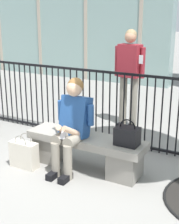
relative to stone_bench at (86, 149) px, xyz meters
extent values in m
plane|color=gray|center=(0.00, 0.00, -0.27)|extent=(60.00, 60.00, 0.00)
cube|color=gray|center=(0.00, 0.00, 0.13)|extent=(1.60, 0.44, 0.10)
cube|color=gray|center=(-0.56, 0.00, -0.10)|extent=(0.36, 0.37, 0.35)
cube|color=gray|center=(0.56, 0.00, -0.10)|extent=(0.36, 0.37, 0.35)
cylinder|color=gray|center=(-0.22, -0.18, 0.20)|extent=(0.15, 0.40, 0.15)
cylinder|color=gray|center=(-0.22, -0.38, -0.05)|extent=(0.11, 0.11, 0.45)
cube|color=black|center=(-0.22, -0.44, -0.23)|extent=(0.09, 0.22, 0.08)
cylinder|color=gray|center=(-0.04, -0.18, 0.20)|extent=(0.15, 0.40, 0.15)
cylinder|color=gray|center=(-0.04, -0.38, -0.05)|extent=(0.11, 0.11, 0.45)
cube|color=black|center=(-0.04, -0.44, -0.23)|extent=(0.09, 0.22, 0.08)
cube|color=#234C8C|center=(-0.13, -0.04, 0.44)|extent=(0.36, 0.30, 0.55)
cylinder|color=#234C8C|center=(-0.35, -0.04, 0.49)|extent=(0.08, 0.08, 0.26)
cylinder|color=#DBAD89|center=(-0.21, -0.26, 0.32)|extent=(0.16, 0.28, 0.20)
cylinder|color=#234C8C|center=(0.09, -0.04, 0.49)|extent=(0.08, 0.08, 0.26)
cylinder|color=#DBAD89|center=(-0.05, -0.26, 0.32)|extent=(0.16, 0.28, 0.20)
cube|color=silver|center=(-0.13, -0.32, 0.30)|extent=(0.07, 0.10, 0.13)
sphere|color=#DBAD89|center=(-0.13, -0.06, 0.81)|extent=(0.20, 0.20, 0.20)
sphere|color=olive|center=(-0.13, -0.03, 0.84)|extent=(0.20, 0.20, 0.20)
cube|color=black|center=(0.58, -0.01, 0.29)|extent=(0.29, 0.19, 0.22)
torus|color=black|center=(0.58, -0.01, 0.41)|extent=(0.20, 0.02, 0.20)
cube|color=beige|center=(-0.73, -0.38, -0.10)|extent=(0.39, 0.16, 0.35)
torus|color=slate|center=(-0.73, -0.43, 0.10)|extent=(0.18, 0.01, 0.18)
torus|color=slate|center=(-0.73, -0.32, 0.10)|extent=(0.18, 0.01, 0.18)
cylinder|color=gray|center=(-0.28, 1.84, 0.18)|extent=(0.13, 0.13, 0.90)
cube|color=black|center=(-0.28, 1.80, -0.24)|extent=(0.09, 0.22, 0.06)
cylinder|color=gray|center=(-0.08, 1.84, 0.18)|extent=(0.13, 0.13, 0.90)
cube|color=black|center=(-0.08, 1.80, -0.24)|extent=(0.09, 0.22, 0.06)
cube|color=maroon|center=(-0.18, 1.84, 0.91)|extent=(0.40, 0.26, 0.56)
cylinder|color=maroon|center=(-0.41, 1.84, 0.89)|extent=(0.08, 0.08, 0.52)
cylinder|color=maroon|center=(0.06, 1.84, 0.89)|extent=(0.08, 0.08, 0.52)
sphere|color=tan|center=(-0.18, 1.84, 1.31)|extent=(0.20, 0.20, 0.20)
sphere|color=#997F59|center=(-0.18, 1.86, 1.34)|extent=(0.20, 0.20, 0.20)
cube|color=silver|center=(0.06, 1.74, 0.96)|extent=(0.07, 0.01, 0.14)
cylinder|color=black|center=(-2.35, 0.94, 0.30)|extent=(0.02, 0.02, 1.14)
cylinder|color=black|center=(-2.23, 0.94, 0.30)|extent=(0.02, 0.02, 1.14)
cylinder|color=black|center=(-2.11, 0.94, 0.30)|extent=(0.02, 0.02, 1.14)
cylinder|color=black|center=(-2.00, 0.94, 0.30)|extent=(0.02, 0.02, 1.14)
cylinder|color=black|center=(-1.88, 0.94, 0.30)|extent=(0.02, 0.02, 1.14)
cylinder|color=black|center=(-1.76, 0.94, 0.30)|extent=(0.02, 0.02, 1.14)
cylinder|color=black|center=(-1.64, 0.94, 0.30)|extent=(0.02, 0.02, 1.14)
cylinder|color=black|center=(-1.53, 0.94, 0.30)|extent=(0.02, 0.02, 1.14)
cylinder|color=black|center=(-1.41, 0.94, 0.30)|extent=(0.02, 0.02, 1.14)
cylinder|color=black|center=(-1.29, 0.94, 0.30)|extent=(0.02, 0.02, 1.14)
cylinder|color=black|center=(-1.17, 0.94, 0.30)|extent=(0.02, 0.02, 1.14)
cylinder|color=black|center=(-1.06, 0.94, 0.30)|extent=(0.02, 0.02, 1.14)
cylinder|color=black|center=(-0.94, 0.94, 0.30)|extent=(0.02, 0.02, 1.14)
cylinder|color=black|center=(-0.82, 0.94, 0.30)|extent=(0.02, 0.02, 1.14)
cylinder|color=black|center=(-0.70, 0.94, 0.30)|extent=(0.02, 0.02, 1.14)
cylinder|color=black|center=(-0.59, 0.94, 0.30)|extent=(0.02, 0.02, 1.14)
cylinder|color=black|center=(-0.47, 0.94, 0.30)|extent=(0.02, 0.02, 1.14)
cylinder|color=black|center=(-0.35, 0.94, 0.30)|extent=(0.02, 0.02, 1.14)
cylinder|color=black|center=(-0.23, 0.94, 0.30)|extent=(0.02, 0.02, 1.14)
cylinder|color=black|center=(-0.12, 0.94, 0.30)|extent=(0.02, 0.02, 1.14)
cylinder|color=black|center=(0.00, 0.94, 0.30)|extent=(0.02, 0.02, 1.14)
cylinder|color=black|center=(0.12, 0.94, 0.30)|extent=(0.02, 0.02, 1.14)
cylinder|color=black|center=(0.23, 0.94, 0.30)|extent=(0.02, 0.02, 1.14)
cylinder|color=black|center=(0.35, 0.94, 0.30)|extent=(0.02, 0.02, 1.14)
cylinder|color=black|center=(0.47, 0.94, 0.30)|extent=(0.02, 0.02, 1.14)
cylinder|color=black|center=(0.59, 0.94, 0.30)|extent=(0.02, 0.02, 1.14)
cylinder|color=black|center=(0.70, 0.94, 0.30)|extent=(0.02, 0.02, 1.14)
cylinder|color=black|center=(0.82, 0.94, 0.30)|extent=(0.02, 0.02, 1.14)
cylinder|color=black|center=(0.94, 0.94, 0.30)|extent=(0.02, 0.02, 1.14)
cube|color=black|center=(0.00, 0.94, -0.22)|extent=(8.22, 0.04, 0.04)
cube|color=black|center=(0.00, 0.94, 0.85)|extent=(8.22, 0.04, 0.04)
camera|label=1|loc=(1.98, -3.45, 1.73)|focal=52.85mm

